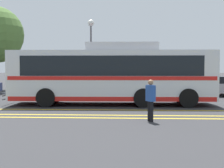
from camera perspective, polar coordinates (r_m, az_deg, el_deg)
ground_plane at (r=17.69m, az=-3.31°, el=-3.71°), size 220.00×220.00×0.00m
lane_strip_0 at (r=15.30m, az=-0.42°, el=-4.75°), size 31.07×0.20×0.01m
lane_strip_1 at (r=13.62m, az=-0.85°, el=-5.71°), size 31.07×0.20×0.01m
lane_strip_2 at (r=12.86m, az=-1.07°, el=-6.23°), size 31.07×0.20×0.01m
curb_strip at (r=23.90m, az=0.80°, el=-1.79°), size 39.07×0.36×0.15m
transit_bus at (r=17.36m, az=0.06°, el=1.86°), size 11.43×2.90×3.42m
parked_car_1 at (r=23.51m, az=-11.78°, el=-0.54°), size 4.26×2.13×1.23m
parked_car_2 at (r=22.56m, az=1.73°, el=-0.32°), size 4.16×2.02×1.51m
parked_car_3 at (r=23.76m, az=17.98°, el=-0.38°), size 4.35×2.20×1.44m
pedestrian_2 at (r=12.03m, az=7.06°, el=-2.53°), size 0.37×0.47×1.61m
street_lamp at (r=24.81m, az=-3.88°, el=8.05°), size 0.50×0.50×5.83m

